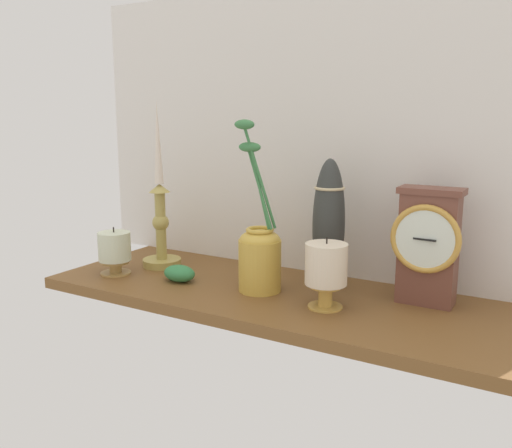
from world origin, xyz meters
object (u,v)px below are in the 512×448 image
candlestick_tall_left (160,218)px  mantel_clock (428,245)px  pillar_candle_front (115,250)px  tall_ceramic_vase (329,224)px  brass_vase_jar (259,251)px  pillar_candle_near_clock (326,269)px

candlestick_tall_left → mantel_clock: bearing=4.4°
pillar_candle_front → tall_ceramic_vase: (46.95, 14.92, 8.44)cm
brass_vase_jar → pillar_candle_near_clock: (16.27, -2.70, -0.92)cm
pillar_candle_front → brass_vase_jar: bearing=10.1°
pillar_candle_near_clock → tall_ceramic_vase: bearing=111.4°
candlestick_tall_left → brass_vase_jar: candlestick_tall_left is taller
pillar_candle_front → candlestick_tall_left: bearing=65.2°
candlestick_tall_left → pillar_candle_front: (-4.96, -10.74, -6.35)cm
mantel_clock → pillar_candle_front: 69.44cm
tall_ceramic_vase → brass_vase_jar: bearing=-143.7°
brass_vase_jar → tall_ceramic_vase: bearing=36.3°
brass_vase_jar → pillar_candle_near_clock: 16.52cm
pillar_candle_near_clock → pillar_candle_front: bearing=-176.0°
mantel_clock → pillar_candle_front: mantel_clock is taller
candlestick_tall_left → pillar_candle_near_clock: size_ratio=2.87×
brass_vase_jar → pillar_candle_near_clock: brass_vase_jar is taller
mantel_clock → tall_ceramic_vase: (-20.45, -0.57, 2.09)cm
pillar_candle_front → tall_ceramic_vase: bearing=17.6°
tall_ceramic_vase → mantel_clock: bearing=1.6°
mantel_clock → brass_vase_jar: bearing=-164.0°
candlestick_tall_left → brass_vase_jar: (30.17, -4.48, -3.28)cm
candlestick_tall_left → pillar_candle_front: size_ratio=3.59×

